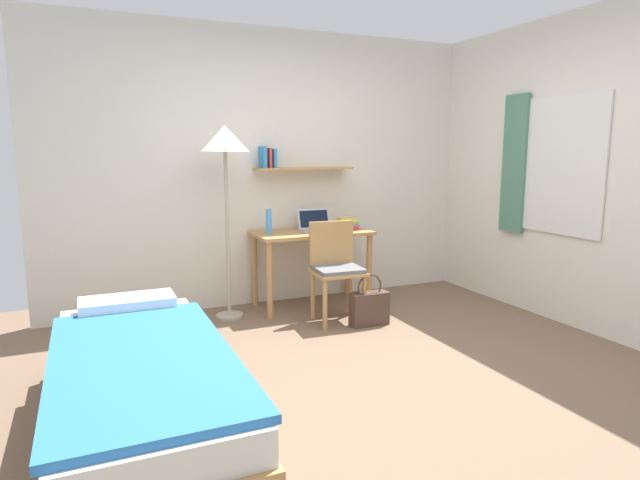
# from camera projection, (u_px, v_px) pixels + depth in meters

# --- Properties ---
(ground_plane) EXTENTS (5.28, 5.28, 0.00)m
(ground_plane) POSITION_uv_depth(u_px,v_px,m) (380.00, 376.00, 3.54)
(ground_plane) COLOR brown
(wall_back) EXTENTS (4.40, 0.27, 2.60)m
(wall_back) POSITION_uv_depth(u_px,v_px,m) (277.00, 169.00, 5.15)
(wall_back) COLOR silver
(wall_back) RESTS_ON ground_plane
(wall_right) EXTENTS (0.10, 4.40, 2.60)m
(wall_right) POSITION_uv_depth(u_px,v_px,m) (607.00, 173.00, 4.16)
(wall_right) COLOR silver
(wall_right) RESTS_ON ground_plane
(bed) EXTENTS (0.85, 2.04, 0.54)m
(bed) POSITION_uv_depth(u_px,v_px,m) (142.00, 391.00, 2.78)
(bed) COLOR #B2844C
(bed) RESTS_ON ground_plane
(desk) EXTENTS (1.09, 0.56, 0.72)m
(desk) POSITION_uv_depth(u_px,v_px,m) (312.00, 245.00, 5.06)
(desk) COLOR #B2844C
(desk) RESTS_ON ground_plane
(desk_chair) EXTENTS (0.45, 0.41, 0.86)m
(desk_chair) POSITION_uv_depth(u_px,v_px,m) (336.00, 266.00, 4.63)
(desk_chair) COLOR #B2844C
(desk_chair) RESTS_ON ground_plane
(standing_lamp) EXTENTS (0.41, 0.41, 1.69)m
(standing_lamp) POSITION_uv_depth(u_px,v_px,m) (225.00, 149.00, 4.55)
(standing_lamp) COLOR #B2A893
(standing_lamp) RESTS_ON ground_plane
(laptop) EXTENTS (0.33, 0.21, 0.20)m
(laptop) POSITION_uv_depth(u_px,v_px,m) (315.00, 224.00, 5.14)
(laptop) COLOR #B7BABF
(laptop) RESTS_ON desk
(water_bottle) EXTENTS (0.05, 0.05, 0.23)m
(water_bottle) POSITION_uv_depth(u_px,v_px,m) (269.00, 222.00, 4.86)
(water_bottle) COLOR #4C99DB
(water_bottle) RESTS_ON desk
(book_stack) EXTENTS (0.18, 0.23, 0.10)m
(book_stack) POSITION_uv_depth(u_px,v_px,m) (347.00, 224.00, 5.18)
(book_stack) COLOR #D13D38
(book_stack) RESTS_ON desk
(handbag) EXTENTS (0.33, 0.13, 0.45)m
(handbag) POSITION_uv_depth(u_px,v_px,m) (369.00, 307.00, 4.55)
(handbag) COLOR #4C382D
(handbag) RESTS_ON ground_plane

